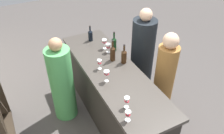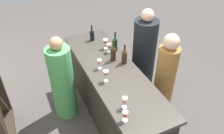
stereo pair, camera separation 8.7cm
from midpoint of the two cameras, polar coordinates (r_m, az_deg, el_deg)
name	(u,v)px [view 2 (the right image)]	position (r m, az deg, el deg)	size (l,w,h in m)	color
ground_plane	(112,116)	(4.00, 0.64, -12.08)	(12.00, 12.00, 0.00)	#4C4744
bar_counter	(112,95)	(3.64, 0.69, -6.88)	(2.42, 0.72, 0.99)	#2A2723
wine_bottle_leftmost_amber_brown	(124,56)	(3.40, 3.80, 2.66)	(0.08, 0.08, 0.31)	#331E0F
wine_bottle_second_left_amber_brown	(113,53)	(3.45, 1.03, 3.49)	(0.08, 0.08, 0.34)	#331E0F
wine_bottle_center_dark_green	(115,44)	(3.69, 1.45, 5.79)	(0.08, 0.08, 0.33)	black
wine_bottle_second_right_near_black	(92,35)	(3.99, -4.30, 7.95)	(0.08, 0.08, 0.28)	black
wine_glass_near_left	(109,47)	(3.65, 0.00, 5.02)	(0.08, 0.08, 0.15)	white
wine_glass_near_center	(106,42)	(3.74, -0.91, 6.14)	(0.08, 0.08, 0.17)	white
wine_glass_near_right	(100,63)	(3.29, -2.32, 1.10)	(0.07, 0.07, 0.15)	white
wine_glass_far_left	(125,101)	(2.71, 4.09, -8.40)	(0.07, 0.07, 0.16)	white
wine_glass_far_center	(106,74)	(3.05, -0.69, -1.72)	(0.08, 0.08, 0.17)	white
wine_glass_far_right	(125,115)	(2.58, 4.25, -11.68)	(0.07, 0.07, 0.14)	white
person_left_guest	(144,57)	(4.08, 8.41, 2.50)	(0.45, 0.45, 1.62)	black
person_center_guest	(164,82)	(3.63, 13.48, -3.51)	(0.38, 0.38, 1.54)	#9E6B33
person_right_guest	(62,82)	(3.68, -11.46, -3.68)	(0.43, 0.43, 1.46)	#4CA559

